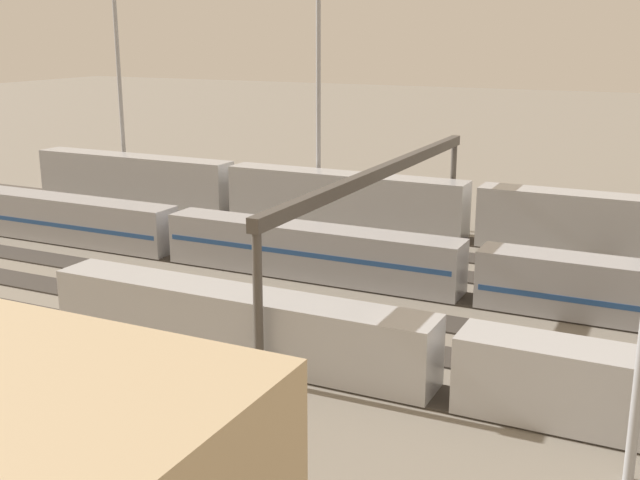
{
  "coord_description": "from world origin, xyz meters",
  "views": [
    {
      "loc": [
        -20.11,
        49.86,
        17.73
      ],
      "look_at": [
        4.81,
        -1.56,
        2.5
      ],
      "focal_mm": 44.33,
      "sensor_mm": 36.0,
      "label": 1
    }
  ],
  "objects_px": {
    "train_on_track_0": "(344,200)",
    "light_mast_2": "(318,41)",
    "train_on_track_3": "(284,247)",
    "signal_gantry": "(383,182)",
    "light_mast_0": "(114,2)"
  },
  "relations": [
    {
      "from": "signal_gantry",
      "to": "train_on_track_3",
      "type": "bearing_deg",
      "value": 0.0
    },
    {
      "from": "train_on_track_0",
      "to": "light_mast_0",
      "type": "relative_size",
      "value": 2.15
    },
    {
      "from": "train_on_track_0",
      "to": "light_mast_2",
      "type": "distance_m",
      "value": 14.76
    },
    {
      "from": "train_on_track_3",
      "to": "light_mast_0",
      "type": "height_order",
      "value": "light_mast_0"
    },
    {
      "from": "train_on_track_0",
      "to": "signal_gantry",
      "type": "relative_size",
      "value": 2.04
    },
    {
      "from": "signal_gantry",
      "to": "light_mast_2",
      "type": "bearing_deg",
      "value": -52.33
    },
    {
      "from": "light_mast_0",
      "to": "signal_gantry",
      "type": "bearing_deg",
      "value": 154.28
    },
    {
      "from": "train_on_track_3",
      "to": "light_mast_0",
      "type": "distance_m",
      "value": 39.26
    },
    {
      "from": "train_on_track_3",
      "to": "light_mast_2",
      "type": "distance_m",
      "value": 23.28
    },
    {
      "from": "train_on_track_0",
      "to": "train_on_track_3",
      "type": "bearing_deg",
      "value": 96.92
    },
    {
      "from": "light_mast_2",
      "to": "signal_gantry",
      "type": "height_order",
      "value": "light_mast_2"
    },
    {
      "from": "train_on_track_0",
      "to": "light_mast_2",
      "type": "height_order",
      "value": "light_mast_2"
    },
    {
      "from": "light_mast_0",
      "to": "signal_gantry",
      "type": "xyz_separation_m",
      "value": [
        -37.35,
        17.99,
        -12.9
      ]
    },
    {
      "from": "train_on_track_3",
      "to": "signal_gantry",
      "type": "bearing_deg",
      "value": 180.0
    },
    {
      "from": "train_on_track_0",
      "to": "signal_gantry",
      "type": "bearing_deg",
      "value": 122.59
    }
  ]
}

